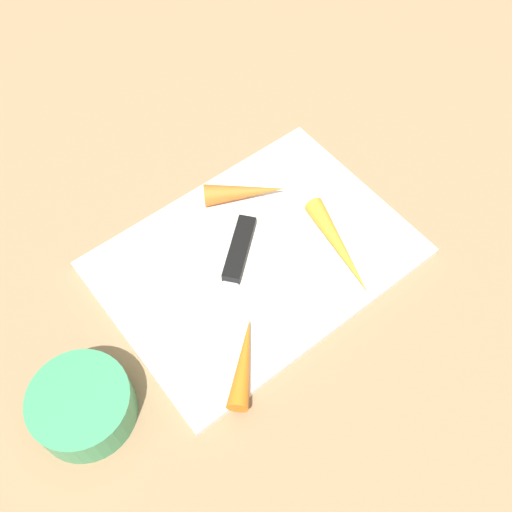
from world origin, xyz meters
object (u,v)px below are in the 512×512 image
Objects in this scene: knife at (237,258)px; small_bowl at (83,406)px; carrot_longest at (339,246)px; cutting_board at (256,259)px; carrot_medium at (245,192)px; carrot_shortest at (244,361)px.

small_bowl is (0.23, 0.05, 0.01)m from knife.
carrot_longest is (-0.10, 0.07, 0.01)m from knife.
cutting_board is 0.26m from small_bowl.
knife is at bearing -22.32° from cutting_board.
small_bowl is at bearing -78.73° from carrot_longest.
carrot_medium is 0.75× the size of carrot_longest.
small_bowl is (0.30, 0.11, -0.00)m from carrot_medium.
small_bowl is at bearing -126.89° from carrot_medium.
cutting_board is at bearing -110.41° from carrot_longest.
small_bowl is (0.34, -0.02, -0.00)m from carrot_longest.
small_bowl reaches higher than carrot_shortest.
knife is 1.61× the size of carrot_medium.
small_bowl reaches higher than cutting_board.
carrot_medium is 0.14m from carrot_longest.
small_bowl reaches higher than carrot_longest.
carrot_medium is at bearing -149.44° from carrot_longest.
cutting_board is 0.03m from knife.
small_bowl is (0.16, -0.06, -0.00)m from carrot_shortest.
carrot_longest is 1.34× the size of carrot_shortest.
cutting_board is 3.49× the size of carrot_shortest.
carrot_medium is 0.99× the size of small_bowl.
carrot_longest is 0.34m from small_bowl.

